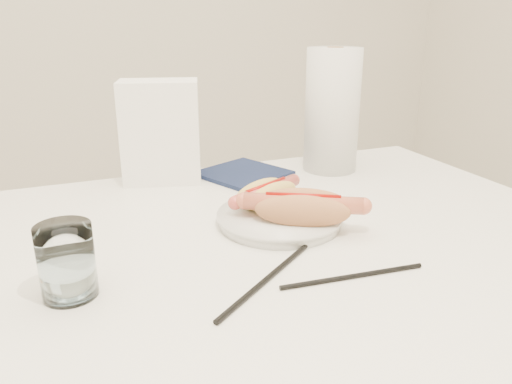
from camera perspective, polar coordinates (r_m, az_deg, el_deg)
name	(u,v)px	position (r m, az deg, el deg)	size (l,w,h in m)	color
table	(235,279)	(0.79, -2.44, -9.83)	(1.20, 0.80, 0.75)	white
plate	(280,220)	(0.83, 2.68, -3.15)	(0.20, 0.20, 0.02)	silver
hotdog_left	(266,194)	(0.86, 1.14, -0.27)	(0.15, 0.11, 0.04)	#ECC35E
hotdog_right	(303,208)	(0.80, 5.31, -1.82)	(0.18, 0.14, 0.05)	#BC7749
water_glass	(67,261)	(0.66, -20.64, -7.35)	(0.07, 0.07, 0.09)	silver
chopstick_near	(268,278)	(0.67, 1.40, -9.66)	(0.01, 0.01, 0.24)	black
chopstick_far	(353,276)	(0.68, 10.92, -9.33)	(0.01, 0.01, 0.20)	black
napkin_box	(161,132)	(1.04, -10.74, 6.67)	(0.15, 0.09, 0.21)	white
navy_napkin	(243,173)	(1.08, -1.47, 2.11)	(0.16, 0.16, 0.01)	#131D3D
paper_towel_roll	(332,111)	(1.11, 8.61, 9.10)	(0.12, 0.12, 0.26)	silver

